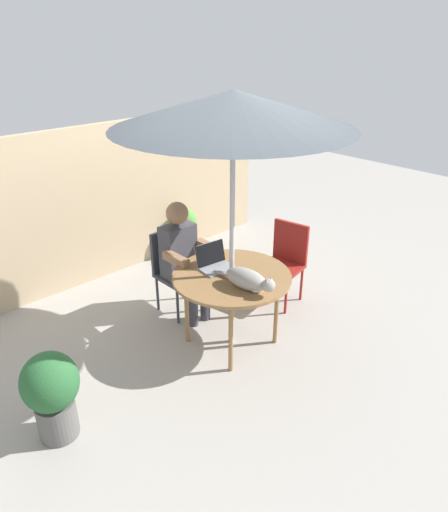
% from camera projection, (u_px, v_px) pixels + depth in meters
% --- Properties ---
extents(ground_plane, '(14.00, 14.00, 0.00)m').
position_uv_depth(ground_plane, '(231.00, 341.00, 4.45)').
color(ground_plane, gray).
extents(fence_back, '(4.57, 0.08, 1.78)m').
position_uv_depth(fence_back, '(109.00, 202.00, 5.38)').
color(fence_back, tan).
rests_on(fence_back, ground).
extents(patio_table, '(1.07, 1.07, 0.73)m').
position_uv_depth(patio_table, '(232.00, 280.00, 4.16)').
color(patio_table, olive).
rests_on(patio_table, ground).
extents(patio_umbrella, '(1.91, 1.91, 2.29)m').
position_uv_depth(patio_umbrella, '(233.00, 109.00, 3.51)').
color(patio_umbrella, '#B7B7BC').
rests_on(patio_umbrella, ground).
extents(chair_occupied, '(0.40, 0.40, 0.87)m').
position_uv_depth(chair_occupied, '(174.00, 265.00, 4.78)').
color(chair_occupied, '#33383F').
rests_on(chair_occupied, ground).
extents(chair_empty, '(0.46, 0.46, 0.87)m').
position_uv_depth(chair_empty, '(285.00, 257.00, 4.95)').
color(chair_empty, maroon).
rests_on(chair_empty, ground).
extents(person_seated, '(0.48, 0.48, 1.21)m').
position_uv_depth(person_seated, '(183.00, 255.00, 4.60)').
color(person_seated, '#3F3F47').
rests_on(person_seated, ground).
extents(laptop, '(0.33, 0.29, 0.21)m').
position_uv_depth(laptop, '(214.00, 261.00, 4.24)').
color(laptop, gray).
rests_on(laptop, patio_table).
extents(cat, '(0.24, 0.65, 0.17)m').
position_uv_depth(cat, '(249.00, 280.00, 3.88)').
color(cat, gray).
rests_on(cat, patio_table).
extents(potted_plant_near_fence, '(0.40, 0.40, 0.71)m').
position_uv_depth(potted_plant_near_fence, '(52.00, 391.00, 3.26)').
color(potted_plant_near_fence, '#595654').
rests_on(potted_plant_near_fence, ground).
extents(potted_plant_by_chair, '(0.30, 0.30, 0.63)m').
position_uv_depth(potted_plant_by_chair, '(185.00, 230.00, 6.05)').
color(potted_plant_by_chair, '#33383D').
rests_on(potted_plant_by_chair, ground).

